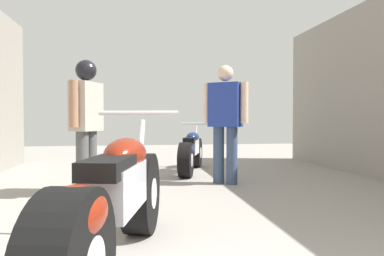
# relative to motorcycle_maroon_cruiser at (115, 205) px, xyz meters

# --- Properties ---
(ground_plane) EXTENTS (18.17, 18.17, 0.00)m
(ground_plane) POSITION_rel_motorcycle_maroon_cruiser_xyz_m (0.80, 1.74, -0.42)
(ground_plane) COLOR gray
(motorcycle_maroon_cruiser) EXTENTS (0.79, 2.15, 1.01)m
(motorcycle_maroon_cruiser) POSITION_rel_motorcycle_maroon_cruiser_xyz_m (0.00, 0.00, 0.00)
(motorcycle_maroon_cruiser) COLOR black
(motorcycle_maroon_cruiser) RESTS_ON ground_plane
(motorcycle_black_naked) EXTENTS (0.79, 1.83, 0.87)m
(motorcycle_black_naked) POSITION_rel_motorcycle_maroon_cruiser_xyz_m (1.09, 4.09, -0.06)
(motorcycle_black_naked) COLOR black
(motorcycle_black_naked) RESTS_ON ground_plane
(mechanic_in_blue) EXTENTS (0.62, 0.49, 1.71)m
(mechanic_in_blue) POSITION_rel_motorcycle_maroon_cruiser_xyz_m (1.41, 2.89, 0.55)
(mechanic_in_blue) COLOR #384766
(mechanic_in_blue) RESTS_ON ground_plane
(mechanic_with_helmet) EXTENTS (0.39, 0.64, 1.68)m
(mechanic_with_helmet) POSITION_rel_motorcycle_maroon_cruiser_xyz_m (-0.48, 2.45, 0.58)
(mechanic_with_helmet) COLOR #4C4C4C
(mechanic_with_helmet) RESTS_ON ground_plane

